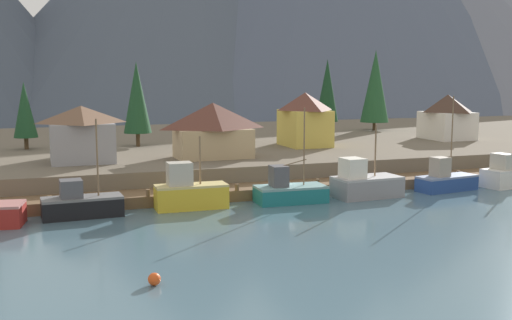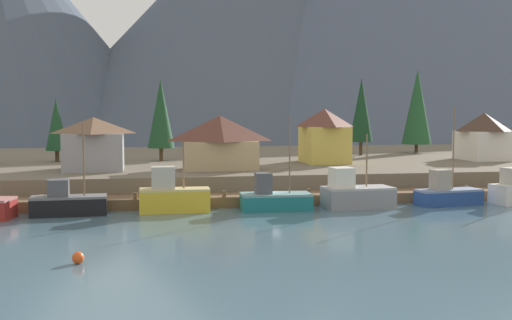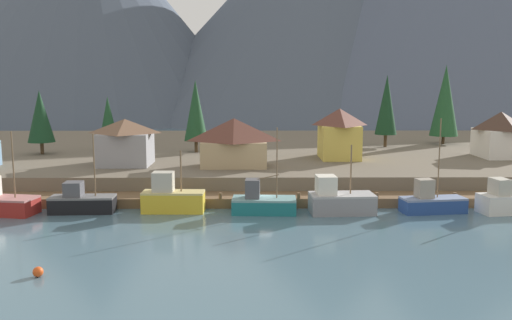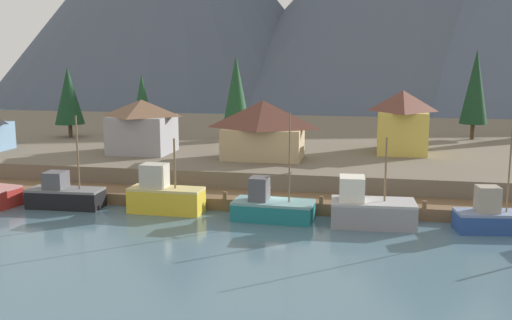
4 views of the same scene
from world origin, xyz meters
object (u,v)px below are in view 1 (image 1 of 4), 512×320
at_px(house_tan, 213,130).
at_px(channel_buoy, 154,279).
at_px(fishing_boat_yellow, 189,192).
at_px(conifer_mid_right, 137,97).
at_px(house_white, 447,116).
at_px(house_yellow, 305,119).
at_px(fishing_boat_black, 81,204).
at_px(fishing_boat_grey, 365,184).
at_px(conifer_back_left, 327,91).
at_px(conifer_mid_left, 25,110).
at_px(fishing_boat_white, 509,175).
at_px(conifer_near_left, 375,86).
at_px(fishing_boat_blue, 446,180).
at_px(house_grey, 82,133).
at_px(fishing_boat_teal, 289,191).

distance_m(house_tan, channel_buoy, 33.91).
bearing_deg(fishing_boat_yellow, house_tan, 67.45).
bearing_deg(conifer_mid_right, house_white, -7.28).
bearing_deg(house_yellow, fishing_boat_black, -144.81).
bearing_deg(house_tan, fishing_boat_grey, -51.71).
bearing_deg(conifer_back_left, conifer_mid_left, -173.60).
relative_size(house_white, conifer_mid_left, 0.84).
bearing_deg(conifer_mid_right, fishing_boat_white, -38.99).
distance_m(conifer_near_left, conifer_mid_left, 53.77).
xyz_separation_m(fishing_boat_yellow, fishing_boat_blue, (25.76, -0.41, -0.38)).
xyz_separation_m(fishing_boat_blue, fishing_boat_white, (7.64, -0.20, 0.13)).
bearing_deg(conifer_mid_left, fishing_boat_white, -31.59).
bearing_deg(channel_buoy, fishing_boat_white, 23.92).
bearing_deg(conifer_mid_right, fishing_boat_grey, -58.35).
bearing_deg(conifer_near_left, house_grey, -154.58).
bearing_deg(house_tan, conifer_back_left, 40.39).
xyz_separation_m(fishing_boat_yellow, conifer_mid_right, (-0.17, 26.57, 7.20)).
bearing_deg(fishing_boat_yellow, fishing_boat_black, -177.56).
bearing_deg(conifer_back_left, fishing_boat_yellow, -131.53).
bearing_deg(fishing_boat_white, fishing_boat_yellow, 170.00).
bearing_deg(fishing_boat_yellow, conifer_mid_left, 116.78).
xyz_separation_m(house_grey, conifer_back_left, (36.82, 18.49, 3.68)).
height_order(fishing_boat_grey, channel_buoy, fishing_boat_grey).
xyz_separation_m(fishing_boat_grey, fishing_boat_white, (16.82, 0.00, -0.10)).
relative_size(fishing_boat_white, conifer_back_left, 0.58).
distance_m(house_white, channel_buoy, 62.54).
bearing_deg(fishing_boat_blue, conifer_mid_right, 125.82).
distance_m(fishing_boat_yellow, conifer_back_left, 44.57).
height_order(fishing_boat_black, conifer_mid_right, conifer_mid_right).
height_order(fishing_boat_teal, fishing_boat_grey, fishing_boat_teal).
height_order(fishing_boat_yellow, channel_buoy, fishing_boat_yellow).
bearing_deg(conifer_mid_right, fishing_boat_yellow, -89.64).
distance_m(fishing_boat_yellow, conifer_near_left, 54.82).
relative_size(fishing_boat_white, house_tan, 0.79).
bearing_deg(fishing_boat_blue, house_white, 45.06).
bearing_deg(fishing_boat_blue, fishing_boat_grey, 173.25).
height_order(house_white, conifer_mid_right, conifer_mid_right).
xyz_separation_m(house_white, conifer_mid_left, (-55.27, 6.92, 1.55)).
relative_size(house_grey, house_tan, 0.79).
distance_m(fishing_boat_grey, house_yellow, 21.41).
distance_m(house_grey, house_tan, 13.58).
height_order(fishing_boat_yellow, house_grey, house_grey).
bearing_deg(conifer_mid_right, house_yellow, -18.17).
distance_m(fishing_boat_white, house_tan, 31.10).
bearing_deg(house_white, fishing_boat_grey, -139.34).
relative_size(conifer_mid_left, conifer_mid_right, 0.77).
bearing_deg(conifer_mid_left, house_white, -7.14).
xyz_separation_m(fishing_boat_blue, house_yellow, (-6.03, 20.45, 4.90)).
bearing_deg(fishing_boat_black, house_white, 20.29).
height_order(fishing_boat_black, fishing_boat_grey, fishing_boat_black).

